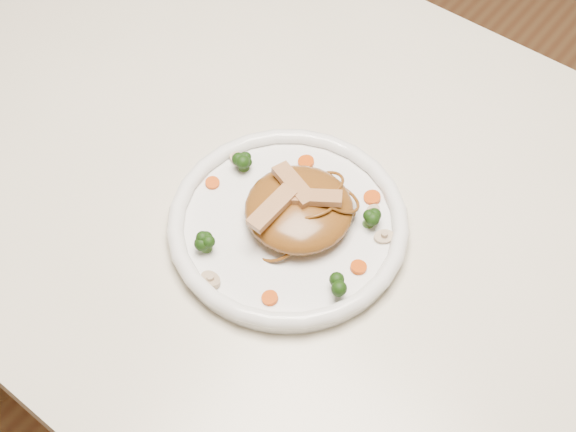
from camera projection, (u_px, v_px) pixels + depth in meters
The scene contains 20 objects.
ground at pixel (304, 418), 1.55m from camera, with size 4.00×4.00×0.00m, color brown.
table at pixel (313, 239), 1.02m from camera, with size 1.20×0.80×0.75m.
plate at pixel (288, 227), 0.90m from camera, with size 0.28×0.28×0.02m, color white.
noodle_mound at pixel (299, 209), 0.88m from camera, with size 0.13×0.13×0.04m, color brown.
chicken_a at pixel (316, 197), 0.86m from camera, with size 0.06×0.02×0.01m, color tan.
chicken_b at pixel (294, 184), 0.87m from camera, with size 0.06×0.02×0.01m, color tan.
chicken_c at pixel (272, 208), 0.85m from camera, with size 0.06×0.02×0.01m, color tan.
broccoli_0 at pixel (369, 216), 0.88m from camera, with size 0.03×0.03×0.03m, color #15340A, non-canonical shape.
broccoli_1 at pixel (244, 161), 0.93m from camera, with size 0.02×0.02×0.03m, color #15340A, non-canonical shape.
broccoli_2 at pixel (206, 241), 0.86m from camera, with size 0.03×0.03×0.03m, color #15340A, non-canonical shape.
broccoli_3 at pixel (339, 284), 0.83m from camera, with size 0.03×0.03×0.03m, color #15340A, non-canonical shape.
carrot_0 at pixel (372, 198), 0.91m from camera, with size 0.02×0.02×0.01m, color #BF4807.
carrot_1 at pixel (212, 183), 0.93m from camera, with size 0.02×0.02×0.01m, color #BF4807.
carrot_2 at pixel (358, 267), 0.86m from camera, with size 0.02×0.02×0.01m, color #BF4807.
carrot_3 at pixel (306, 162), 0.95m from camera, with size 0.02×0.02×0.01m, color #BF4807.
carrot_4 at pixel (270, 298), 0.83m from camera, with size 0.02×0.02×0.01m, color #BF4807.
mushroom_0 at pixel (211, 280), 0.85m from camera, with size 0.03×0.03×0.01m, color beige.
mushroom_1 at pixel (384, 237), 0.88m from camera, with size 0.02×0.02×0.01m, color beige.
mushroom_2 at pixel (236, 158), 0.95m from camera, with size 0.02×0.02×0.01m, color beige.
mushroom_3 at pixel (372, 211), 0.90m from camera, with size 0.02×0.02×0.01m, color beige.
Camera 1 is at (0.33, -0.47, 1.50)m, focal length 47.63 mm.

